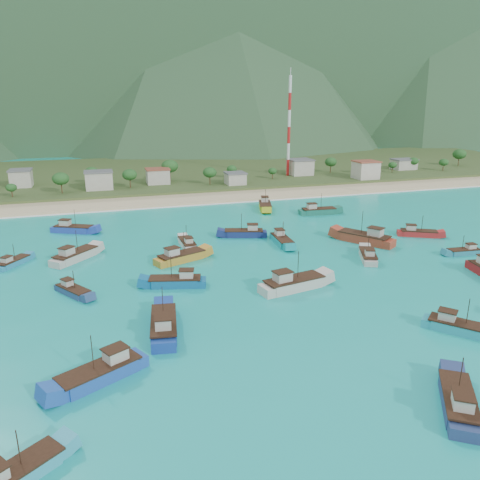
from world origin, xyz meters
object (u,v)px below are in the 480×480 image
object	(u,v)px
boat_6	(187,244)
boat_25	(75,256)
boat_3	(176,282)
boat_16	(15,477)
boat_1	(365,238)
boat_15	(459,328)
boat_19	(245,234)
radio_tower	(289,127)
boat_17	(318,211)
boat_11	(293,284)
boat_20	(73,229)
boat_5	(101,373)
boat_21	(265,206)
boat_23	(458,403)
boat_26	(164,327)
boat_28	(418,234)
boat_7	(73,291)
boat_2	(13,263)
boat_0	(181,258)
boat_8	(282,241)
boat_22	(368,257)

from	to	relation	value
boat_6	boat_25	size ratio (longest dim) A/B	0.86
boat_3	boat_16	distance (m)	47.51
boat_1	boat_16	distance (m)	89.88
boat_15	boat_19	xyz separation A→B (m)	(-15.15, 57.94, 0.06)
radio_tower	boat_6	world-z (taller)	radio_tower
boat_17	boat_19	size ratio (longest dim) A/B	1.03
boat_3	boat_11	size ratio (longest dim) A/B	0.84
boat_16	boat_20	bearing A→B (deg)	141.94
boat_1	boat_16	world-z (taller)	boat_1
boat_5	boat_16	world-z (taller)	boat_5
radio_tower	boat_21	world-z (taller)	radio_tower
boat_1	boat_23	distance (m)	63.80
boat_20	boat_23	distance (m)	99.97
boat_19	boat_16	bearing A→B (deg)	163.88
boat_26	boat_28	bearing A→B (deg)	33.22
boat_3	boat_7	size ratio (longest dim) A/B	1.31
boat_1	boat_23	world-z (taller)	boat_1
boat_2	boat_7	xyz separation A→B (m)	(12.48, -19.76, 0.02)
boat_16	boat_6	bearing A→B (deg)	119.93
boat_6	boat_21	distance (m)	44.23
boat_28	boat_19	bearing A→B (deg)	-78.59
boat_3	boat_6	xyz separation A→B (m)	(6.71, 23.51, -0.16)
boat_1	boat_3	distance (m)	50.35
boat_11	boat_23	bearing A→B (deg)	-5.33
boat_26	boat_28	size ratio (longest dim) A/B	1.27
boat_0	boat_11	bearing A→B (deg)	16.29
boat_0	boat_3	xyz separation A→B (m)	(-3.34, -13.52, -0.09)
boat_11	boat_15	bearing A→B (deg)	26.00
boat_26	radio_tower	bearing A→B (deg)	68.19
boat_20	boat_21	xyz separation A→B (m)	(57.41, 10.27, 0.06)
boat_7	boat_23	xyz separation A→B (m)	(42.42, -47.19, 0.27)
boat_25	boat_26	bearing A→B (deg)	-27.62
boat_16	boat_11	bearing A→B (deg)	92.55
radio_tower	boat_8	distance (m)	96.91
boat_3	boat_23	bearing A→B (deg)	-137.13
radio_tower	boat_16	bearing A→B (deg)	-121.17
boat_8	boat_17	bearing A→B (deg)	-127.31
boat_0	boat_3	size ratio (longest dim) A/B	1.07
boat_25	boat_26	world-z (taller)	boat_26
boat_23	boat_15	bearing A→B (deg)	82.26
radio_tower	boat_23	distance (m)	158.20
boat_0	boat_23	xyz separation A→B (m)	(20.74, -58.94, -0.05)
boat_22	boat_28	distance (m)	25.03
boat_22	boat_21	bearing A→B (deg)	119.29
boat_2	boat_5	bearing A→B (deg)	-35.80
boat_15	boat_21	bearing A→B (deg)	-130.65
boat_25	boat_5	bearing A→B (deg)	-41.96
boat_3	boat_8	world-z (taller)	boat_3
boat_8	boat_28	world-z (taller)	boat_8
boat_6	boat_20	bearing A→B (deg)	139.91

